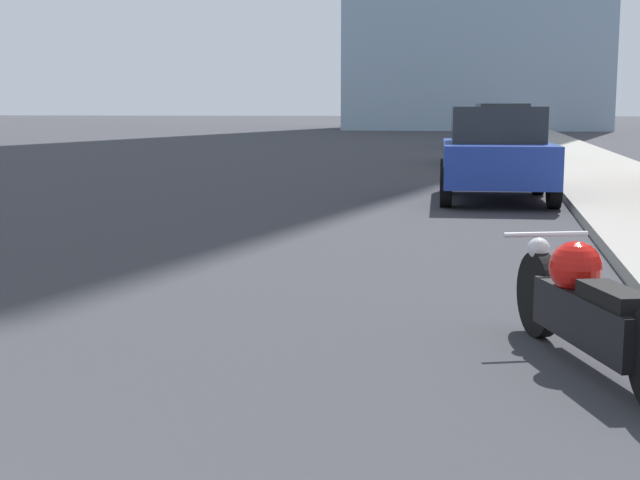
{
  "coord_description": "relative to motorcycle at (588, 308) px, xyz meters",
  "views": [
    {
      "loc": [
        3.35,
        -1.34,
        1.65
      ],
      "look_at": [
        2.05,
        5.45,
        0.63
      ],
      "focal_mm": 50.0,
      "sensor_mm": 36.0,
      "label": 1
    }
  ],
  "objects": [
    {
      "name": "sidewalk",
      "position": [
        2.08,
        35.58,
        -0.32
      ],
      "size": [
        2.85,
        240.0,
        0.15
      ],
      "color": "gray",
      "rests_on": "ground_plane"
    },
    {
      "name": "parked_car_blue",
      "position": [
        -0.55,
        10.62,
        0.46
      ],
      "size": [
        2.16,
        4.04,
        1.68
      ],
      "rotation": [
        0.0,
        0.0,
        0.06
      ],
      "color": "#1E3899",
      "rests_on": "ground_plane"
    },
    {
      "name": "parked_car_green",
      "position": [
        -0.36,
        21.7,
        0.49
      ],
      "size": [
        2.1,
        4.49,
        1.79
      ],
      "rotation": [
        0.0,
        0.0,
        0.09
      ],
      "color": "#1E6B33",
      "rests_on": "ground_plane"
    },
    {
      "name": "parked_car_yellow",
      "position": [
        -0.56,
        45.82,
        0.42
      ],
      "size": [
        2.19,
        4.56,
        1.63
      ],
      "rotation": [
        0.0,
        0.0,
        -0.07
      ],
      "color": "gold",
      "rests_on": "ground_plane"
    },
    {
      "name": "motorcycle",
      "position": [
        0.0,
        0.0,
        0.0
      ],
      "size": [
        0.98,
        2.26,
        0.79
      ],
      "rotation": [
        0.0,
        0.0,
        0.33
      ],
      "color": "black",
      "rests_on": "ground_plane"
    },
    {
      "name": "parked_car_silver",
      "position": [
        -0.68,
        33.2,
        0.44
      ],
      "size": [
        1.95,
        4.4,
        1.65
      ],
      "rotation": [
        0.0,
        0.0,
        -0.01
      ],
      "color": "#BCBCC1",
      "rests_on": "ground_plane"
    }
  ]
}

